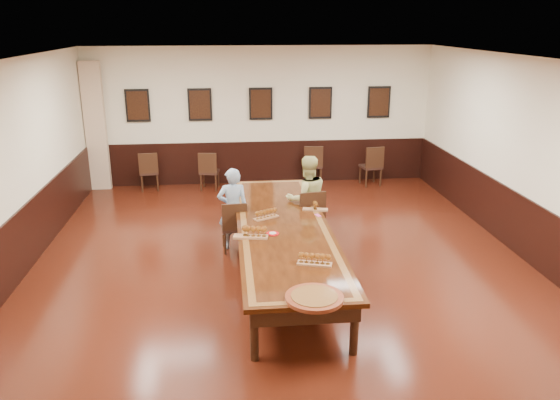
{
  "coord_description": "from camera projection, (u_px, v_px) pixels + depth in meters",
  "views": [
    {
      "loc": [
        -0.83,
        -7.73,
        3.72
      ],
      "look_at": [
        0.0,
        0.5,
        1.0
      ],
      "focal_mm": 35.0,
      "sensor_mm": 36.0,
      "label": 1
    }
  ],
  "objects": [
    {
      "name": "wainscoting",
      "position": [
        283.0,
        241.0,
        8.39
      ],
      "size": [
        8.0,
        10.0,
        1.0
      ],
      "color": "black",
      "rests_on": "floor"
    },
    {
      "name": "chair_man",
      "position": [
        234.0,
        225.0,
        9.18
      ],
      "size": [
        0.45,
        0.48,
        0.89
      ],
      "primitive_type": null,
      "rotation": [
        0.0,
        0.0,
        3.22
      ],
      "color": "black",
      "rests_on": "floor"
    },
    {
      "name": "wall_front",
      "position": [
        371.0,
        387.0,
        3.31
      ],
      "size": [
        8.0,
        0.02,
        3.2
      ],
      "primitive_type": "cube",
      "color": "#EFE9C8",
      "rests_on": "floor"
    },
    {
      "name": "flight_b",
      "position": [
        315.0,
        206.0,
        8.97
      ],
      "size": [
        0.43,
        0.21,
        0.15
      ],
      "color": "#93623D",
      "rests_on": "conference_table"
    },
    {
      "name": "person_man",
      "position": [
        233.0,
        209.0,
        9.19
      ],
      "size": [
        0.54,
        0.38,
        1.42
      ],
      "primitive_type": "imported",
      "rotation": [
        0.0,
        0.0,
        3.22
      ],
      "color": "#487BB4",
      "rests_on": "floor"
    },
    {
      "name": "chair_woman",
      "position": [
        309.0,
        216.0,
        9.49
      ],
      "size": [
        0.55,
        0.58,
        0.99
      ],
      "primitive_type": null,
      "rotation": [
        0.0,
        0.0,
        3.32
      ],
      "color": "black",
      "rests_on": "floor"
    },
    {
      "name": "spare_chair_d",
      "position": [
        371.0,
        165.0,
        12.89
      ],
      "size": [
        0.52,
        0.55,
        0.95
      ],
      "primitive_type": null,
      "rotation": [
        0.0,
        0.0,
        3.3
      ],
      "color": "black",
      "rests_on": "floor"
    },
    {
      "name": "flight_c",
      "position": [
        252.0,
        232.0,
        7.82
      ],
      "size": [
        0.51,
        0.23,
        0.19
      ],
      "color": "#93623D",
      "rests_on": "conference_table"
    },
    {
      "name": "person_woman",
      "position": [
        307.0,
        199.0,
        9.5
      ],
      "size": [
        0.86,
        0.73,
        1.54
      ],
      "primitive_type": "imported",
      "rotation": [
        0.0,
        0.0,
        3.32
      ],
      "color": "#CDCF81",
      "rests_on": "floor"
    },
    {
      "name": "ceiling",
      "position": [
        284.0,
        60.0,
        7.55
      ],
      "size": [
        8.0,
        10.0,
        0.02
      ],
      "primitive_type": "cube",
      "color": "white",
      "rests_on": "floor"
    },
    {
      "name": "flight_a",
      "position": [
        266.0,
        214.0,
        8.59
      ],
      "size": [
        0.42,
        0.31,
        0.15
      ],
      "color": "#93623D",
      "rests_on": "conference_table"
    },
    {
      "name": "wall_right",
      "position": [
        541.0,
        165.0,
        8.43
      ],
      "size": [
        0.02,
        10.0,
        3.2
      ],
      "primitive_type": "cube",
      "color": "#EFE9C8",
      "rests_on": "floor"
    },
    {
      "name": "curtain",
      "position": [
        96.0,
        127.0,
        12.29
      ],
      "size": [
        0.45,
        0.18,
        2.9
      ],
      "primitive_type": "cube",
      "color": "tan",
      "rests_on": "floor"
    },
    {
      "name": "floor",
      "position": [
        283.0,
        271.0,
        8.55
      ],
      "size": [
        8.0,
        10.0,
        0.02
      ],
      "primitive_type": "cube",
      "color": "black",
      "rests_on": "ground"
    },
    {
      "name": "pink_phone",
      "position": [
        318.0,
        215.0,
        8.74
      ],
      "size": [
        0.1,
        0.14,
        0.01
      ],
      "primitive_type": "cube",
      "rotation": [
        0.0,
        0.0,
        0.3
      ],
      "color": "#D7478B",
      "rests_on": "conference_table"
    },
    {
      "name": "spare_chair_c",
      "position": [
        313.0,
        164.0,
        13.0
      ],
      "size": [
        0.5,
        0.54,
        0.95
      ],
      "primitive_type": null,
      "rotation": [
        0.0,
        0.0,
        3.02
      ],
      "color": "black",
      "rests_on": "floor"
    },
    {
      "name": "spare_chair_b",
      "position": [
        209.0,
        170.0,
        12.56
      ],
      "size": [
        0.49,
        0.52,
        0.9
      ],
      "primitive_type": null,
      "rotation": [
        0.0,
        0.0,
        2.99
      ],
      "color": "black",
      "rests_on": "floor"
    },
    {
      "name": "red_plate_grp",
      "position": [
        273.0,
        234.0,
        7.97
      ],
      "size": [
        0.19,
        0.19,
        0.02
      ],
      "color": "red",
      "rests_on": "conference_table"
    },
    {
      "name": "flight_d",
      "position": [
        315.0,
        259.0,
        6.95
      ],
      "size": [
        0.46,
        0.25,
        0.17
      ],
      "color": "#93623D",
      "rests_on": "conference_table"
    },
    {
      "name": "wall_back",
      "position": [
        261.0,
        116.0,
        12.78
      ],
      "size": [
        8.0,
        0.02,
        3.2
      ],
      "primitive_type": "cube",
      "color": "#EFE9C8",
      "rests_on": "floor"
    },
    {
      "name": "spare_chair_a",
      "position": [
        149.0,
        171.0,
        12.52
      ],
      "size": [
        0.47,
        0.51,
        0.9
      ],
      "primitive_type": null,
      "rotation": [
        0.0,
        0.0,
        3.26
      ],
      "color": "black",
      "rests_on": "floor"
    },
    {
      "name": "wall_left",
      "position": [
        0.0,
        179.0,
        7.67
      ],
      "size": [
        0.02,
        10.0,
        3.2
      ],
      "primitive_type": "cube",
      "color": "#EFE9C8",
      "rests_on": "floor"
    },
    {
      "name": "conference_table",
      "position": [
        283.0,
        234.0,
        8.36
      ],
      "size": [
        1.4,
        5.0,
        0.76
      ],
      "color": "black",
      "rests_on": "floor"
    },
    {
      "name": "carved_platter",
      "position": [
        314.0,
        298.0,
        6.1
      ],
      "size": [
        0.7,
        0.7,
        0.05
      ],
      "color": "maroon",
      "rests_on": "conference_table"
    },
    {
      "name": "posters",
      "position": [
        261.0,
        104.0,
        12.62
      ],
      "size": [
        6.14,
        0.04,
        0.74
      ],
      "color": "black",
      "rests_on": "wall_back"
    }
  ]
}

